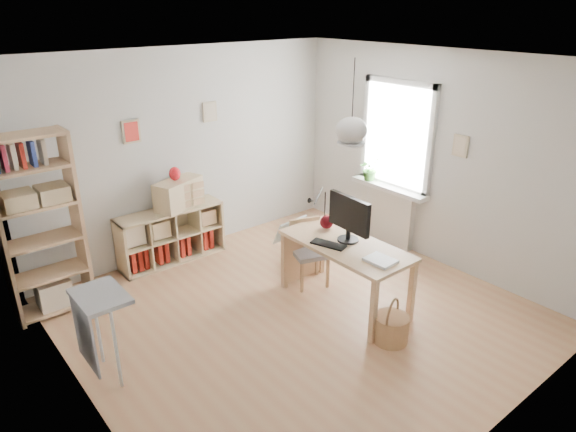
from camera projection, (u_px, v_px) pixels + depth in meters
ground at (298, 314)px, 5.66m from camera, size 4.50×4.50×0.00m
room_shell at (351, 130)px, 5.11m from camera, size 4.50×4.50×4.50m
window_unit at (397, 135)px, 6.80m from camera, size 0.07×1.16×1.46m
radiator at (389, 216)px, 7.22m from camera, size 0.10×0.80×0.80m
windowsill at (389, 188)px, 7.02m from camera, size 0.22×1.20×0.06m
desk at (346, 251)px, 5.62m from camera, size 0.70×1.50×0.75m
cube_shelf at (169, 239)px, 6.76m from camera, size 1.40×0.38×0.72m
tall_bookshelf at (38, 220)px, 5.33m from camera, size 0.80×0.38×2.00m
side_table at (95, 315)px, 4.46m from camera, size 0.40×0.55×0.85m
chair at (308, 248)px, 6.16m from camera, size 0.49×0.49×0.79m
wicker_basket at (391, 328)px, 5.16m from camera, size 0.35×0.35×0.49m
storage_chest at (304, 248)px, 6.78m from camera, size 0.56×0.61×0.53m
monitor at (349, 216)px, 5.55m from camera, size 0.24×0.59×0.52m
keyboard at (328, 244)px, 5.55m from camera, size 0.26×0.41×0.02m
task_lamp at (317, 204)px, 5.96m from camera, size 0.36×0.13×0.38m
yarn_ball at (326, 222)px, 5.94m from camera, size 0.16×0.16×0.16m
paper_tray at (380, 260)px, 5.19m from camera, size 0.25×0.31×0.03m
drawer_chest at (179, 194)px, 6.60m from camera, size 0.71×0.51×0.37m
red_vase at (175, 174)px, 6.47m from camera, size 0.15×0.15×0.18m
potted_plant at (370, 169)px, 7.19m from camera, size 0.35×0.32×0.33m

